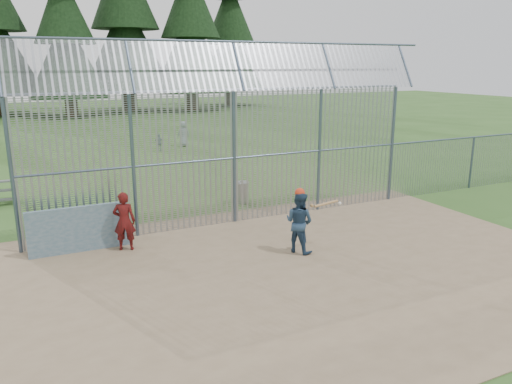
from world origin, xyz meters
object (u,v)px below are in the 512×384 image
onlooker (124,221)px  trash_can (241,192)px  dugout_wall (79,229)px  batter (299,222)px

onlooker → trash_can: bearing=-129.3°
trash_can → dugout_wall: bearing=-156.1°
dugout_wall → onlooker: size_ratio=1.61×
dugout_wall → batter: batter is taller
dugout_wall → trash_can: 6.21m
dugout_wall → trash_can: size_ratio=3.05×
dugout_wall → batter: (5.08, -2.45, 0.19)m
dugout_wall → onlooker: (1.08, -0.37, 0.17)m
batter → trash_can: bearing=-35.6°
dugout_wall → trash_can: dugout_wall is taller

